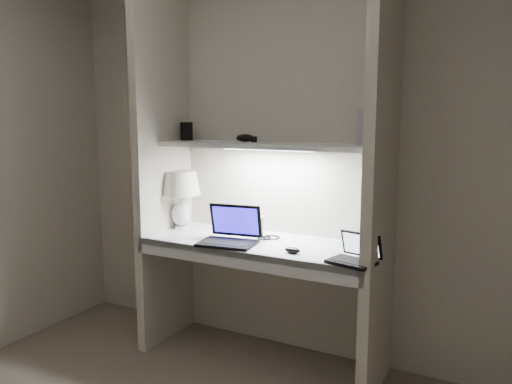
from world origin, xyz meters
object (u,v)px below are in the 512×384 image
Objects in this scene: table_lamp at (181,190)px; speaker at (256,226)px; laptop_main at (231,234)px; book_row at (377,128)px; laptop_netbook at (355,256)px.

table_lamp is 3.05× the size of speaker.
table_lamp is 0.58m from laptop_main.
table_lamp is at bearing -174.64° from book_row.
book_row is at bearing 12.50° from laptop_main.
laptop_main is at bearing -20.42° from table_lamp.
laptop_netbook is 0.75m from book_row.
table_lamp reaches higher than speaker.
table_lamp is 1.36m from book_row.
laptop_netbook is at bearing -42.98° from speaker.
table_lamp is 1.33m from laptop_netbook.
speaker is at bearing 3.07° from table_lamp.
book_row reaches higher than speaker.
laptop_main is at bearing -158.63° from book_row.
laptop_main is (0.50, -0.19, -0.21)m from table_lamp.
book_row is (0.73, 0.09, 0.63)m from speaker.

